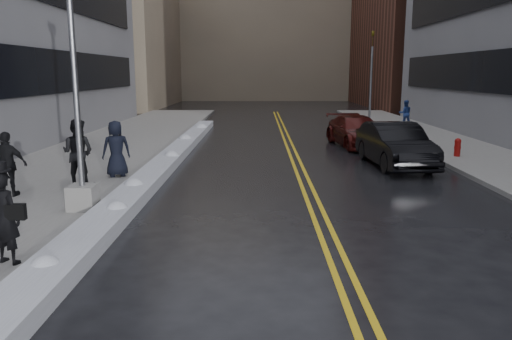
{
  "coord_description": "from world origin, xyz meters",
  "views": [
    {
      "loc": [
        1.03,
        -9.85,
        3.46
      ],
      "look_at": [
        0.96,
        1.16,
        1.3
      ],
      "focal_mm": 35.0,
      "sensor_mm": 36.0,
      "label": 1
    }
  ],
  "objects_px": {
    "fire_hydrant": "(458,146)",
    "pedestrian_d": "(8,164)",
    "pedestrian_east": "(405,113)",
    "pedestrian_c": "(116,149)",
    "pedestrian_b": "(78,152)",
    "car_black": "(395,145)",
    "lamppost": "(77,112)",
    "traffic_signal": "(371,73)",
    "pedestrian_fedora": "(5,218)",
    "car_maroon": "(357,131)"
  },
  "relations": [
    {
      "from": "fire_hydrant",
      "to": "pedestrian_d",
      "type": "bearing_deg",
      "value": -155.57
    },
    {
      "from": "fire_hydrant",
      "to": "pedestrian_east",
      "type": "distance_m",
      "value": 11.44
    },
    {
      "from": "pedestrian_c",
      "to": "pedestrian_b",
      "type": "bearing_deg",
      "value": 36.2
    },
    {
      "from": "car_black",
      "to": "fire_hydrant",
      "type": "bearing_deg",
      "value": 22.7
    },
    {
      "from": "lamppost",
      "to": "pedestrian_c",
      "type": "bearing_deg",
      "value": 93.84
    },
    {
      "from": "lamppost",
      "to": "pedestrian_east",
      "type": "height_order",
      "value": "lamppost"
    },
    {
      "from": "pedestrian_d",
      "to": "traffic_signal",
      "type": "bearing_deg",
      "value": -122.2
    },
    {
      "from": "fire_hydrant",
      "to": "pedestrian_fedora",
      "type": "bearing_deg",
      "value": -137.03
    },
    {
      "from": "pedestrian_b",
      "to": "pedestrian_d",
      "type": "xyz_separation_m",
      "value": [
        -1.41,
        -1.35,
        -0.11
      ]
    },
    {
      "from": "pedestrian_c",
      "to": "car_black",
      "type": "xyz_separation_m",
      "value": [
        9.65,
        2.58,
        -0.24
      ]
    },
    {
      "from": "traffic_signal",
      "to": "pedestrian_c",
      "type": "xyz_separation_m",
      "value": [
        -12.07,
        -18.04,
        -2.35
      ]
    },
    {
      "from": "fire_hydrant",
      "to": "car_black",
      "type": "relative_size",
      "value": 0.15
    },
    {
      "from": "lamppost",
      "to": "pedestrian_b",
      "type": "bearing_deg",
      "value": 111.19
    },
    {
      "from": "car_black",
      "to": "car_maroon",
      "type": "relative_size",
      "value": 1.0
    },
    {
      "from": "traffic_signal",
      "to": "pedestrian_b",
      "type": "height_order",
      "value": "traffic_signal"
    },
    {
      "from": "pedestrian_east",
      "to": "traffic_signal",
      "type": "bearing_deg",
      "value": -55.02
    },
    {
      "from": "car_black",
      "to": "pedestrian_b",
      "type": "bearing_deg",
      "value": -163.47
    },
    {
      "from": "pedestrian_c",
      "to": "pedestrian_east",
      "type": "xyz_separation_m",
      "value": [
        13.71,
        15.41,
        -0.09
      ]
    },
    {
      "from": "pedestrian_fedora",
      "to": "pedestrian_b",
      "type": "bearing_deg",
      "value": -61.99
    },
    {
      "from": "pedestrian_b",
      "to": "pedestrian_east",
      "type": "distance_m",
      "value": 22.11
    },
    {
      "from": "fire_hydrant",
      "to": "pedestrian_c",
      "type": "xyz_separation_m",
      "value": [
        -12.57,
        -4.04,
        0.51
      ]
    },
    {
      "from": "pedestrian_b",
      "to": "pedestrian_d",
      "type": "relative_size",
      "value": 1.12
    },
    {
      "from": "fire_hydrant",
      "to": "pedestrian_b",
      "type": "bearing_deg",
      "value": -158.13
    },
    {
      "from": "fire_hydrant",
      "to": "pedestrian_b",
      "type": "height_order",
      "value": "pedestrian_b"
    },
    {
      "from": "pedestrian_c",
      "to": "car_maroon",
      "type": "height_order",
      "value": "pedestrian_c"
    },
    {
      "from": "car_maroon",
      "to": "lamppost",
      "type": "bearing_deg",
      "value": -134.77
    },
    {
      "from": "pedestrian_fedora",
      "to": "car_maroon",
      "type": "relative_size",
      "value": 0.33
    },
    {
      "from": "pedestrian_fedora",
      "to": "pedestrian_east",
      "type": "relative_size",
      "value": 1.02
    },
    {
      "from": "traffic_signal",
      "to": "pedestrian_east",
      "type": "bearing_deg",
      "value": -58.02
    },
    {
      "from": "fire_hydrant",
      "to": "pedestrian_east",
      "type": "relative_size",
      "value": 0.45
    },
    {
      "from": "lamppost",
      "to": "car_black",
      "type": "xyz_separation_m",
      "value": [
        9.38,
        6.54,
        -1.72
      ]
    },
    {
      "from": "pedestrian_d",
      "to": "car_maroon",
      "type": "bearing_deg",
      "value": -135.11
    },
    {
      "from": "traffic_signal",
      "to": "fire_hydrant",
      "type": "bearing_deg",
      "value": -87.95
    },
    {
      "from": "fire_hydrant",
      "to": "pedestrian_east",
      "type": "bearing_deg",
      "value": 84.26
    },
    {
      "from": "lamppost",
      "to": "car_black",
      "type": "relative_size",
      "value": 1.54
    },
    {
      "from": "lamppost",
      "to": "pedestrian_fedora",
      "type": "distance_m",
      "value": 3.87
    },
    {
      "from": "pedestrian_fedora",
      "to": "pedestrian_east",
      "type": "xyz_separation_m",
      "value": [
        13.53,
        22.91,
        -0.01
      ]
    },
    {
      "from": "fire_hydrant",
      "to": "car_maroon",
      "type": "xyz_separation_m",
      "value": [
        -3.32,
        3.79,
        0.17
      ]
    },
    {
      "from": "lamppost",
      "to": "car_maroon",
      "type": "height_order",
      "value": "lamppost"
    },
    {
      "from": "car_black",
      "to": "pedestrian_fedora",
      "type": "bearing_deg",
      "value": -137.16
    },
    {
      "from": "pedestrian_east",
      "to": "lamppost",
      "type": "bearing_deg",
      "value": 58.24
    },
    {
      "from": "pedestrian_fedora",
      "to": "pedestrian_east",
      "type": "bearing_deg",
      "value": -101.17
    },
    {
      "from": "lamppost",
      "to": "pedestrian_d",
      "type": "relative_size",
      "value": 4.33
    },
    {
      "from": "pedestrian_b",
      "to": "pedestrian_c",
      "type": "height_order",
      "value": "pedestrian_b"
    },
    {
      "from": "lamppost",
      "to": "pedestrian_c",
      "type": "relative_size",
      "value": 4.21
    },
    {
      "from": "pedestrian_fedora",
      "to": "lamppost",
      "type": "bearing_deg",
      "value": -72.05
    },
    {
      "from": "fire_hydrant",
      "to": "pedestrian_b",
      "type": "relative_size",
      "value": 0.37
    },
    {
      "from": "lamppost",
      "to": "pedestrian_fedora",
      "type": "height_order",
      "value": "lamppost"
    },
    {
      "from": "pedestrian_fedora",
      "to": "pedestrian_c",
      "type": "bearing_deg",
      "value": -69.26
    },
    {
      "from": "lamppost",
      "to": "pedestrian_fedora",
      "type": "xyz_separation_m",
      "value": [
        -0.09,
        -3.54,
        -1.56
      ]
    }
  ]
}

